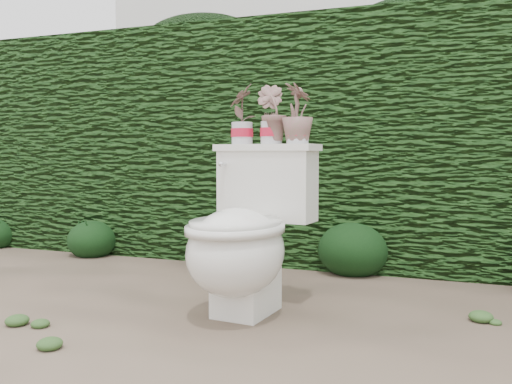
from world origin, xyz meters
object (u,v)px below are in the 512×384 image
(toilet, at_px, (244,237))
(potted_plant_right, at_px, (298,115))
(potted_plant_center, at_px, (272,115))
(potted_plant_left, at_px, (242,116))

(toilet, relative_size, potted_plant_right, 2.87)
(toilet, bearing_deg, potted_plant_center, 84.41)
(toilet, xyz_separation_m, potted_plant_right, (0.18, 0.22, 0.56))
(toilet, bearing_deg, potted_plant_right, 56.58)
(potted_plant_center, distance_m, potted_plant_right, 0.13)
(potted_plant_left, distance_m, potted_plant_center, 0.16)
(potted_plant_left, relative_size, potted_plant_center, 1.02)
(potted_plant_left, relative_size, potted_plant_right, 1.04)
(potted_plant_left, height_order, potted_plant_right, potted_plant_left)
(toilet, height_order, potted_plant_right, potted_plant_right)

